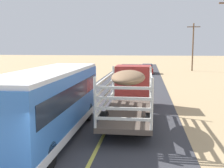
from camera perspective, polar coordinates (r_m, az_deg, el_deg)
livestock_truck at (r=17.88m, az=4.09°, el=-0.31°), size 2.53×9.70×3.02m
bus at (r=13.17m, az=-12.70°, el=-3.62°), size 2.54×10.00×3.21m
car_far at (r=44.10m, az=7.27°, el=3.07°), size 1.80×4.40×1.46m
power_pole_far at (r=50.03m, az=16.30°, el=7.58°), size 2.20×0.24×8.13m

